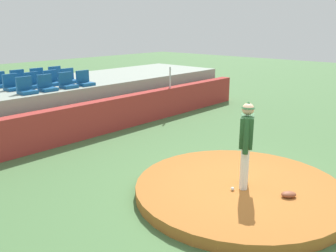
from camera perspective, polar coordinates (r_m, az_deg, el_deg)
The scene contains 19 objects.
ground_plane at distance 7.93m, azimuth 11.06°, elevation -10.49°, with size 60.00×60.00×0.00m, color #497140.
pitchers_mound at distance 7.89m, azimuth 11.10°, elevation -9.76°, with size 4.36×4.36×0.22m, color #AA632A.
pitcher at distance 7.47m, azimuth 12.18°, elevation -1.85°, with size 0.72×0.47×1.78m.
baseball at distance 7.55m, azimuth 10.08°, elevation -9.67°, with size 0.07×0.07×0.07m, color white.
fielding_glove at distance 7.54m, azimuth 18.40°, elevation -10.15°, with size 0.30×0.20×0.11m, color brown.
brick_barrier at distance 11.56m, azimuth -13.91°, elevation 0.59°, with size 16.44×0.40×1.09m, color #A5322D.
fence_post_right at distance 14.15m, azimuth 0.33°, elevation 7.65°, with size 0.06×0.06×0.80m, color silver.
bleacher_platform at distance 13.47m, azimuth -19.59°, elevation 3.04°, with size 16.06×3.66×1.46m, color gray.
stadium_chair_0 at distance 11.72m, azimuth -21.37°, elevation 5.52°, with size 0.48×0.44×0.50m.
stadium_chair_1 at distance 12.02m, azimuth -18.51°, elevation 6.01°, with size 0.48×0.44×0.50m.
stadium_chair_2 at distance 12.40m, azimuth -15.51°, elevation 6.52°, with size 0.48×0.44×0.50m.
stadium_chair_3 at distance 12.76m, azimuth -12.95°, elevation 6.93°, with size 0.48×0.44×0.50m.
stadium_chair_4 at distance 12.53m, azimuth -23.25°, elevation 5.92°, with size 0.48×0.44×0.50m.
stadium_chair_5 at distance 12.79m, azimuth -20.34°, elevation 6.38°, with size 0.48×0.44×0.50m.
stadium_chair_6 at distance 13.11m, azimuth -17.70°, elevation 6.82°, with size 0.48×0.44×0.50m.
stadium_chair_7 at distance 13.50m, azimuth -15.23°, elevation 7.24°, with size 0.48×0.44×0.50m.
stadium_chair_9 at distance 13.62m, azimuth -22.32°, elevation 6.69°, with size 0.48×0.44×0.50m.
stadium_chair_10 at distance 13.90m, azimuth -19.64°, elevation 7.11°, with size 0.48×0.44×0.50m.
stadium_chair_11 at distance 14.27m, azimuth -17.09°, elevation 7.53°, with size 0.48×0.44×0.50m.
Camera 1 is at (-6.19, -3.57, 3.45)m, focal length 38.87 mm.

